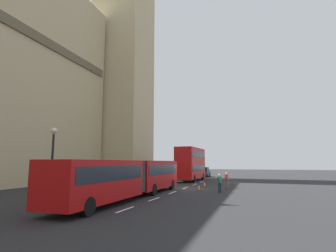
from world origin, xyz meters
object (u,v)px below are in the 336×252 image
Objects in this scene: pedestrian_by_kerb at (226,180)px; articulated_bus at (130,175)px; street_lamp at (52,158)px; sedan_lead at (204,172)px; pedestrian_near_cones at (220,182)px; traffic_cone_middle at (204,184)px; double_decker_bus at (191,163)px; traffic_cone_west at (199,187)px.

articulated_bus is at bearing 148.72° from pedestrian_by_kerb.
street_lamp reaches higher than pedestrian_by_kerb.
sedan_lead reaches higher than pedestrian_near_cones.
articulated_bus is 29.73× the size of traffic_cone_middle.
articulated_bus is 5.85m from street_lamp.
double_decker_bus reaches higher than traffic_cone_west.
pedestrian_by_kerb is (4.26, -0.18, 0.00)m from pedestrian_near_cones.
sedan_lead reaches higher than traffic_cone_west.
pedestrian_by_kerb reaches higher than traffic_cone_west.
street_lamp reaches higher than double_decker_bus.
traffic_cone_west is 2.60m from pedestrian_near_cones.
double_decker_bus is at bearing 0.01° from articulated_bus.
sedan_lead is (11.18, 0.16, -1.80)m from double_decker_bus.
pedestrian_by_kerb is (13.87, -10.81, -2.14)m from street_lamp.
double_decker_bus is 11.32m from sedan_lead.
double_decker_bus is at bearing -179.16° from sedan_lead.
traffic_cone_west is 1.00× the size of traffic_cone_middle.
street_lamp is (-3.50, 4.51, 1.31)m from articulated_bus.
pedestrian_near_cones is (-14.26, -6.12, -1.80)m from double_decker_bus.
pedestrian_by_kerb is at bearing -147.78° from double_decker_bus.
traffic_cone_west is 3.94m from pedestrian_by_kerb.
sedan_lead is 35.38m from street_lamp.
street_lamp is at bearing 142.14° from traffic_cone_west.
street_lamp is at bearing 142.07° from pedestrian_by_kerb.
double_decker_bus is 5.75× the size of pedestrian_by_kerb.
street_lamp is 14.48m from pedestrian_near_cones.
pedestrian_near_cones is 1.00× the size of pedestrian_by_kerb.
articulated_bus is 3.92× the size of sedan_lead.
pedestrian_by_kerb is at bearing -2.45° from pedestrian_near_cones.
double_decker_bus is 24.29m from street_lamp.
articulated_bus is at bearing 163.06° from traffic_cone_middle.
traffic_cone_middle is 0.34× the size of pedestrian_by_kerb.
articulated_bus is 3.27× the size of street_lamp.
double_decker_bus reaches higher than sedan_lead.
double_decker_bus is 16.76× the size of traffic_cone_middle.
articulated_bus is 29.73× the size of traffic_cone_west.
articulated_bus reaches higher than sedan_lead.
pedestrian_near_cones is at bearing -45.03° from articulated_bus.
street_lamp is 17.71m from pedestrian_by_kerb.
sedan_lead is 7.59× the size of traffic_cone_middle.
sedan_lead is at bearing 16.98° from pedestrian_by_kerb.
pedestrian_by_kerb is at bearing -38.18° from traffic_cone_west.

